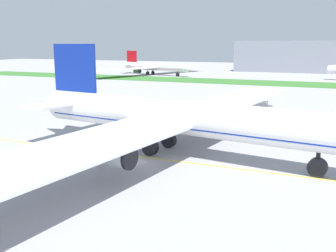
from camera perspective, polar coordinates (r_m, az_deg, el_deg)
ground_plane at (r=55.35m, az=-4.44°, el=-5.20°), size 600.00×600.00×0.00m
apron_taxi_line at (r=57.46m, az=-3.30°, el=-4.54°), size 280.00×0.36×0.01m
grass_median_strip at (r=172.02m, az=14.84°, el=5.99°), size 320.00×24.00×0.10m
airliner_foreground at (r=57.99m, az=1.31°, el=1.19°), size 58.50×95.61×16.13m
ground_crew_wingwalker_port at (r=50.28m, az=-17.86°, el=-6.27°), size 0.55×0.42×1.71m
service_truck_baggage_loader at (r=95.38m, az=13.33°, el=2.65°), size 4.71×2.93×2.92m
service_truck_fuel_bowser at (r=128.19m, az=-14.90°, el=4.82°), size 6.30×4.53×2.76m
parked_airliner_far_left at (r=212.25m, az=-2.10°, el=8.52°), size 46.57×77.70×12.47m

